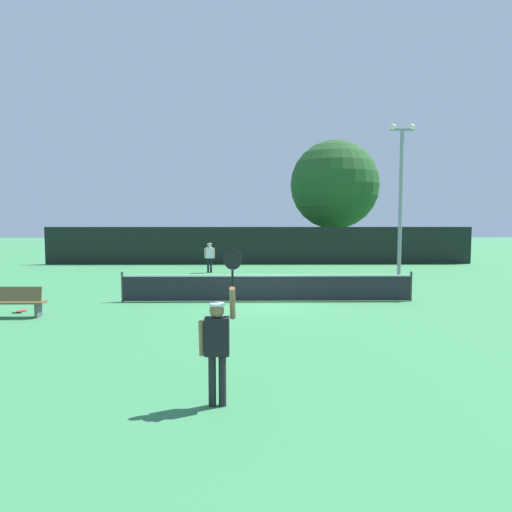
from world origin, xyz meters
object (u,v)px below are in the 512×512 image
Objects in this scene: tennis_ball at (321,286)px; parked_car_near at (226,248)px; player_serving at (218,338)px; parked_car_far at (335,246)px; large_tree at (335,185)px; light_pole at (401,191)px; player_receiving at (209,255)px; spare_racket at (21,311)px; parked_car_mid at (288,246)px; courtside_bench at (14,302)px.

tennis_ball is 16.40m from parked_car_near.
parked_car_far is at bearing 76.23° from player_serving.
large_tree reaches higher than tennis_ball.
parked_car_near is (-9.11, 13.59, -3.50)m from light_pole.
parked_car_far is (8.91, 2.11, 0.00)m from parked_car_near.
player_serving is at bearing 95.40° from player_receiving.
player_receiving is at bearing 64.78° from spare_racket.
large_tree is at bearing -104.35° from parked_car_far.
parked_car_mid reaches higher than player_receiving.
parked_car_mid is (5.34, 12.14, -0.22)m from player_receiving.
large_tree is 2.16× the size of parked_car_mid.
parked_car_far is at bearing 75.93° from large_tree.
light_pole reaches higher than parked_car_mid.
spare_racket is 25.18m from parked_car_mid.
player_receiving reaches higher than spare_racket.
spare_racket is at bearing 132.04° from player_serving.
parked_car_mid is at bearing -176.89° from parked_car_far.
player_receiving is 13.27m from parked_car_mid.
spare_racket is at bearing 64.78° from player_receiving.
tennis_ball is 0.04× the size of courtside_bench.
large_tree reaches higher than parked_car_near.
large_tree is at bearing 57.11° from spare_racket.
parked_car_mid is (5.00, 1.88, 0.00)m from parked_car_near.
parked_car_far is (14.09, 24.06, 0.30)m from courtside_bench.
parked_car_far is at bearing 59.64° from courtside_bench.
light_pole is at bearing -54.23° from parked_car_near.
parked_car_near reaches higher than spare_racket.
player_receiving reaches higher than courtside_bench.
player_serving is 30.28m from large_tree.
parked_car_near is at bearing 75.55° from spare_racket.
parked_car_near is at bearing -166.95° from parked_car_far.
parked_car_far is (-0.20, 15.70, -3.50)m from light_pole.
player_serving reaches higher than parked_car_near.
parked_car_mid is 3.92m from parked_car_far.
light_pole is at bearing 27.14° from spare_racket.
light_pole is 1.77× the size of parked_car_far.
tennis_ball is at bearing -102.18° from large_tree.
light_pole is (14.53, 7.45, 4.26)m from spare_racket.
light_pole is 1.77× the size of parked_car_mid.
player_serving reaches higher than parked_car_far.
tennis_ball is at bearing 31.92° from courtside_bench.
player_receiving is at bearing 67.51° from courtside_bench.
light_pole is 14.16m from large_tree.
parked_car_near is 1.01× the size of parked_car_mid.
player_receiving is at bearing 95.40° from player_serving.
parked_car_far is at bearing 58.24° from spare_racket.
tennis_ball is at bearing -70.15° from parked_car_near.
player_receiving is at bearing -113.65° from parked_car_mid.
large_tree is (7.12, 29.08, 4.55)m from player_serving.
spare_racket is 0.12× the size of parked_car_far.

